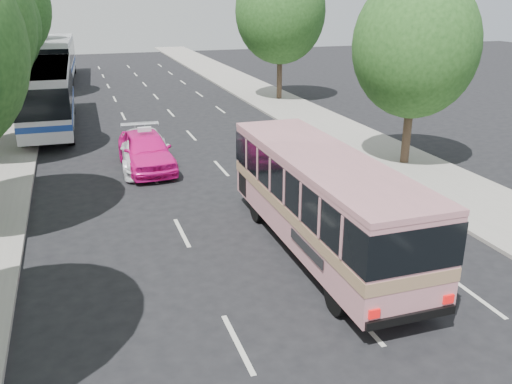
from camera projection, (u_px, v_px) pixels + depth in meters
name	position (u px, v px, depth m)	size (l,w,h in m)	color
ground	(286.00, 284.00, 13.86)	(120.00, 120.00, 0.00)	black
sidewalk_left	(2.00, 131.00, 29.07)	(4.00, 90.00, 0.15)	#9E998E
sidewalk_right	(294.00, 110.00, 34.18)	(4.00, 90.00, 0.12)	#9E998E
tree_left_e	(2.00, 3.00, 35.75)	(6.30, 6.30, 9.82)	#38281E
tree_left_f	(10.00, 7.00, 42.95)	(5.88, 5.88, 9.16)	#38281E
tree_right_near	(418.00, 41.00, 21.77)	(5.10, 5.10, 7.95)	#38281E
tree_right_far	(282.00, 8.00, 35.77)	(6.00, 6.00, 9.35)	#38281E
pink_bus	(322.00, 193.00, 15.02)	(2.33, 9.05, 2.88)	#CB828C
pink_taxi	(146.00, 150.00, 22.70)	(1.92, 4.78, 1.63)	#FC1598
white_pickup	(145.00, 150.00, 23.07)	(2.04, 5.02, 1.46)	white
tour_coach_front	(47.00, 91.00, 29.21)	(2.72, 11.47, 3.42)	silver
tour_coach_rear	(57.00, 55.00, 46.09)	(3.05, 11.68, 3.46)	white
taxi_roof_sign	(144.00, 129.00, 22.39)	(0.55, 0.18, 0.18)	silver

